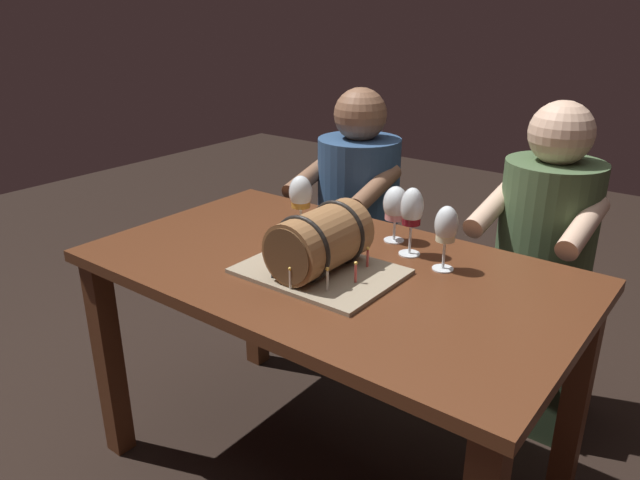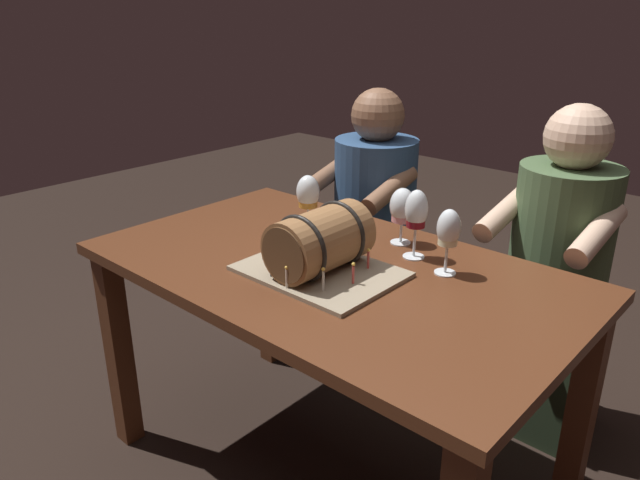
{
  "view_description": "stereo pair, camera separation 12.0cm",
  "coord_description": "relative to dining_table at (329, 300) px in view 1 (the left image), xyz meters",
  "views": [
    {
      "loc": [
        0.95,
        -1.27,
        1.46
      ],
      "look_at": [
        0.02,
        -0.06,
        0.86
      ],
      "focal_mm": 33.67,
      "sensor_mm": 36.0,
      "label": 1
    },
    {
      "loc": [
        1.04,
        -1.2,
        1.46
      ],
      "look_at": [
        0.02,
        -0.06,
        0.86
      ],
      "focal_mm": 33.67,
      "sensor_mm": 36.0,
      "label": 2
    }
  ],
  "objects": [
    {
      "name": "wine_glass_rose",
      "position": [
        0.05,
        0.27,
        0.23
      ],
      "size": [
        0.08,
        0.08,
        0.18
      ],
      "color": "white",
      "rests_on": "dining_table"
    },
    {
      "name": "barrel_cake",
      "position": [
        0.02,
        -0.06,
        0.2
      ],
      "size": [
        0.42,
        0.32,
        0.19
      ],
      "color": "gray",
      "rests_on": "dining_table"
    },
    {
      "name": "wine_glass_red",
      "position": [
        0.15,
        0.21,
        0.26
      ],
      "size": [
        0.07,
        0.07,
        0.21
      ],
      "color": "white",
      "rests_on": "dining_table"
    },
    {
      "name": "person_seated_right",
      "position": [
        0.39,
        0.73,
        -0.1
      ],
      "size": [
        0.37,
        0.46,
        1.18
      ],
      "color": "#2A3A24",
      "rests_on": "ground"
    },
    {
      "name": "dining_table",
      "position": [
        0.0,
        0.0,
        0.0
      ],
      "size": [
        1.41,
        0.82,
        0.76
      ],
      "color": "#562D19",
      "rests_on": "ground"
    },
    {
      "name": "person_seated_left",
      "position": [
        -0.39,
        0.73,
        -0.11
      ],
      "size": [
        0.4,
        0.48,
        1.16
      ],
      "color": "#1B2D46",
      "rests_on": "ground"
    },
    {
      "name": "wine_glass_white",
      "position": [
        0.28,
        0.17,
        0.24
      ],
      "size": [
        0.07,
        0.07,
        0.19
      ],
      "color": "white",
      "rests_on": "dining_table"
    },
    {
      "name": "ground_plane",
      "position": [
        0.0,
        0.0,
        -0.64
      ],
      "size": [
        8.0,
        8.0,
        0.0
      ],
      "primitive_type": "plane",
      "color": "black"
    },
    {
      "name": "wine_glass_amber",
      "position": [
        -0.21,
        0.13,
        0.25
      ],
      "size": [
        0.07,
        0.07,
        0.2
      ],
      "color": "white",
      "rests_on": "dining_table"
    }
  ]
}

